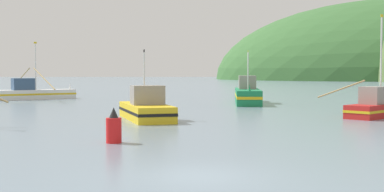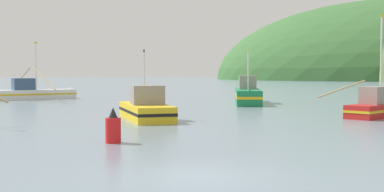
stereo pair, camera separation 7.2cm
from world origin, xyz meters
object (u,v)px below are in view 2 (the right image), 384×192
at_px(fishing_boat_green, 248,94).
at_px(channel_buoy, 113,128).
at_px(fishing_boat_white, 31,93).
at_px(fishing_boat_yellow, 146,109).
at_px(fishing_boat_red, 376,107).

relative_size(fishing_boat_green, channel_buoy, 6.53).
bearing_deg(fishing_boat_white, fishing_boat_yellow, -89.33).
height_order(fishing_boat_yellow, channel_buoy, fishing_boat_yellow).
bearing_deg(channel_buoy, fishing_boat_red, 37.79).
bearing_deg(channel_buoy, fishing_boat_green, 71.92).
bearing_deg(fishing_boat_white, fishing_boat_red, -67.46).
bearing_deg(fishing_boat_red, fishing_boat_yellow, 141.87).
height_order(fishing_boat_white, channel_buoy, fishing_boat_white).
bearing_deg(fishing_boat_yellow, channel_buoy, 160.89).
bearing_deg(channel_buoy, fishing_boat_white, 112.27).
relative_size(fishing_boat_green, fishing_boat_white, 0.68).
height_order(fishing_boat_red, fishing_boat_yellow, fishing_boat_red).
distance_m(fishing_boat_yellow, channel_buoy, 11.69).
height_order(fishing_boat_red, fishing_boat_green, fishing_boat_red).
distance_m(fishing_boat_white, channel_buoy, 40.42).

